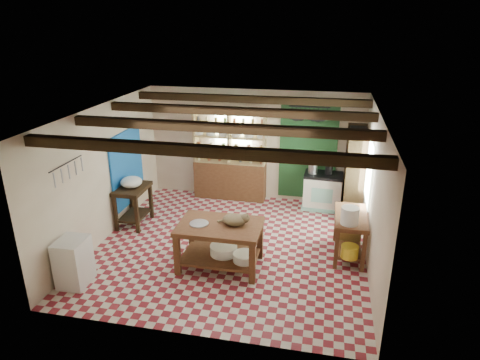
% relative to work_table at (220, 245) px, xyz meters
% --- Properties ---
extents(floor, '(5.00, 5.00, 0.02)m').
position_rel_work_table_xyz_m(floor, '(0.03, 0.70, -0.41)').
color(floor, maroon).
rests_on(floor, ground).
extents(ceiling, '(5.00, 5.00, 0.02)m').
position_rel_work_table_xyz_m(ceiling, '(0.03, 0.70, 2.20)').
color(ceiling, '#424146').
rests_on(ceiling, wall_back).
extents(wall_back, '(5.00, 0.04, 2.60)m').
position_rel_work_table_xyz_m(wall_back, '(0.03, 3.20, 0.90)').
color(wall_back, beige).
rests_on(wall_back, floor).
extents(wall_front, '(5.00, 0.04, 2.60)m').
position_rel_work_table_xyz_m(wall_front, '(0.03, -1.80, 0.90)').
color(wall_front, beige).
rests_on(wall_front, floor).
extents(wall_left, '(0.04, 5.00, 2.60)m').
position_rel_work_table_xyz_m(wall_left, '(-2.47, 0.70, 0.90)').
color(wall_left, beige).
rests_on(wall_left, floor).
extents(wall_right, '(0.04, 5.00, 2.60)m').
position_rel_work_table_xyz_m(wall_right, '(2.53, 0.70, 0.90)').
color(wall_right, beige).
rests_on(wall_right, floor).
extents(ceiling_beams, '(5.00, 3.80, 0.15)m').
position_rel_work_table_xyz_m(ceiling_beams, '(0.03, 0.70, 2.08)').
color(ceiling_beams, black).
rests_on(ceiling_beams, ceiling).
extents(blue_wall_patch, '(0.04, 1.40, 1.60)m').
position_rel_work_table_xyz_m(blue_wall_patch, '(-2.44, 1.60, 0.70)').
color(blue_wall_patch, '#175EB3').
rests_on(blue_wall_patch, wall_left).
extents(green_wall_patch, '(1.30, 0.04, 2.30)m').
position_rel_work_table_xyz_m(green_wall_patch, '(1.28, 3.17, 0.85)').
color(green_wall_patch, '#1C4721').
rests_on(green_wall_patch, wall_back).
extents(window_back, '(0.90, 0.02, 0.80)m').
position_rel_work_table_xyz_m(window_back, '(-0.47, 3.18, 1.30)').
color(window_back, beige).
rests_on(window_back, wall_back).
extents(window_right, '(0.02, 1.30, 1.20)m').
position_rel_work_table_xyz_m(window_right, '(2.51, 1.70, 1.00)').
color(window_right, beige).
rests_on(window_right, wall_right).
extents(utensil_rail, '(0.06, 0.90, 0.28)m').
position_rel_work_table_xyz_m(utensil_rail, '(-2.41, -0.50, 1.38)').
color(utensil_rail, black).
rests_on(utensil_rail, wall_left).
extents(pot_rack, '(0.86, 0.12, 0.36)m').
position_rel_work_table_xyz_m(pot_rack, '(1.28, 2.75, 1.78)').
color(pot_rack, black).
rests_on(pot_rack, ceiling).
extents(shelving_unit, '(1.70, 0.34, 2.20)m').
position_rel_work_table_xyz_m(shelving_unit, '(-0.52, 3.01, 0.70)').
color(shelving_unit, tan).
rests_on(shelving_unit, floor).
extents(tall_rack, '(0.40, 0.86, 2.00)m').
position_rel_work_table_xyz_m(tall_rack, '(2.31, 2.50, 0.60)').
color(tall_rack, black).
rests_on(tall_rack, floor).
extents(work_table, '(1.43, 0.95, 0.81)m').
position_rel_work_table_xyz_m(work_table, '(0.00, 0.00, 0.00)').
color(work_table, brown).
rests_on(work_table, floor).
extents(stove, '(0.87, 0.60, 0.83)m').
position_rel_work_table_xyz_m(stove, '(1.67, 2.85, 0.01)').
color(stove, white).
rests_on(stove, floor).
extents(prep_table, '(0.58, 0.84, 0.84)m').
position_rel_work_table_xyz_m(prep_table, '(-2.17, 1.21, 0.02)').
color(prep_table, black).
rests_on(prep_table, floor).
extents(white_cabinet, '(0.46, 0.54, 0.80)m').
position_rel_work_table_xyz_m(white_cabinet, '(-2.19, -1.00, -0.00)').
color(white_cabinet, white).
rests_on(white_cabinet, floor).
extents(right_counter, '(0.56, 1.12, 0.81)m').
position_rel_work_table_xyz_m(right_counter, '(2.21, 0.84, -0.00)').
color(right_counter, brown).
rests_on(right_counter, floor).
extents(cat, '(0.47, 0.39, 0.19)m').
position_rel_work_table_xyz_m(cat, '(0.25, 0.05, 0.50)').
color(cat, olive).
rests_on(cat, work_table).
extents(steel_tray, '(0.33, 0.33, 0.02)m').
position_rel_work_table_xyz_m(steel_tray, '(-0.35, -0.05, 0.41)').
color(steel_tray, '#B3B2BA').
rests_on(steel_tray, work_table).
extents(basin_large, '(0.48, 0.48, 0.17)m').
position_rel_work_table_xyz_m(basin_large, '(0.05, 0.05, -0.11)').
color(basin_large, white).
rests_on(basin_large, work_table).
extents(basin_small, '(0.39, 0.39, 0.14)m').
position_rel_work_table_xyz_m(basin_small, '(0.45, -0.10, -0.12)').
color(basin_small, white).
rests_on(basin_small, work_table).
extents(kettle_left, '(0.21, 0.21, 0.24)m').
position_rel_work_table_xyz_m(kettle_left, '(1.42, 2.86, 0.54)').
color(kettle_left, '#B3B2BA').
rests_on(kettle_left, stove).
extents(kettle_right, '(0.17, 0.17, 0.21)m').
position_rel_work_table_xyz_m(kettle_right, '(1.77, 2.85, 0.53)').
color(kettle_right, black).
rests_on(kettle_right, stove).
extents(enamel_bowl, '(0.44, 0.44, 0.22)m').
position_rel_work_table_xyz_m(enamel_bowl, '(-2.17, 1.21, 0.55)').
color(enamel_bowl, white).
rests_on(enamel_bowl, prep_table).
extents(white_bucket, '(0.30, 0.30, 0.30)m').
position_rel_work_table_xyz_m(white_bucket, '(2.16, 0.49, 0.55)').
color(white_bucket, white).
rests_on(white_bucket, right_counter).
extents(wicker_basket, '(0.44, 0.35, 0.30)m').
position_rel_work_table_xyz_m(wicker_basket, '(2.21, 1.14, -0.04)').
color(wicker_basket, olive).
rests_on(wicker_basket, right_counter).
extents(yellow_tub, '(0.30, 0.30, 0.22)m').
position_rel_work_table_xyz_m(yellow_tub, '(2.21, 0.39, -0.08)').
color(yellow_tub, yellow).
rests_on(yellow_tub, right_counter).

